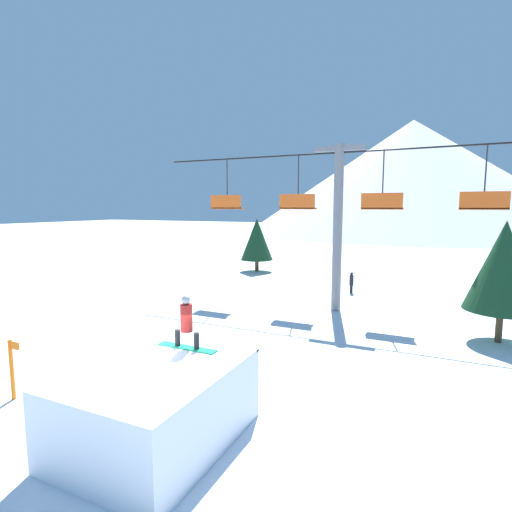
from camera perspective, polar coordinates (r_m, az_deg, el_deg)
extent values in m
plane|color=white|center=(10.36, -17.77, -22.14)|extent=(220.00, 220.00, 0.00)
cone|color=silver|center=(84.73, 21.30, 10.48)|extent=(63.87, 63.87, 21.52)
cube|color=white|center=(9.26, -13.95, -19.93)|extent=(2.98, 3.83, 1.66)
cube|color=silver|center=(10.34, -7.40, -12.03)|extent=(2.98, 0.10, 0.06)
cube|color=#1E9E6B|center=(9.85, -9.82, -12.77)|extent=(1.55, 0.26, 0.03)
cylinder|color=black|center=(9.94, -11.15, -11.37)|extent=(0.13, 0.13, 0.38)
cylinder|color=black|center=(9.64, -8.50, -11.90)|extent=(0.13, 0.13, 0.38)
cylinder|color=red|center=(9.63, -9.91, -8.70)|extent=(0.28, 0.28, 0.66)
sphere|color=#B2B2B7|center=(9.53, -9.97, -6.17)|extent=(0.22, 0.22, 0.22)
cylinder|color=slate|center=(19.36, 11.57, 3.79)|extent=(0.45, 0.45, 7.89)
cube|color=slate|center=(19.51, 11.85, 14.84)|extent=(2.40, 0.24, 0.24)
cylinder|color=black|center=(19.49, 11.84, 14.25)|extent=(18.76, 0.08, 0.08)
cylinder|color=#28282D|center=(21.57, -4.14, 10.23)|extent=(0.06, 0.06, 2.58)
cube|color=#E05619|center=(21.54, -4.11, 6.80)|extent=(1.80, 0.44, 0.08)
cube|color=#E05619|center=(21.39, -4.36, 7.74)|extent=(1.80, 0.08, 0.70)
cylinder|color=#28282D|center=(19.93, 6.07, 10.47)|extent=(0.06, 0.06, 2.58)
cube|color=#E05619|center=(19.89, 6.02, 6.76)|extent=(1.80, 0.44, 0.08)
cube|color=#E05619|center=(19.72, 5.86, 7.78)|extent=(1.80, 0.08, 0.70)
cylinder|color=#28282D|center=(18.99, 17.69, 10.35)|extent=(0.06, 0.06, 2.58)
cube|color=#E05619|center=(18.95, 17.55, 6.46)|extent=(1.80, 0.44, 0.08)
cube|color=#E05619|center=(18.78, 17.51, 7.53)|extent=(1.80, 0.08, 0.70)
cylinder|color=#28282D|center=(18.87, 29.95, 9.78)|extent=(0.06, 0.06, 2.58)
cube|color=#E05619|center=(18.83, 29.71, 5.87)|extent=(1.80, 0.44, 0.08)
cube|color=#E05619|center=(18.65, 29.82, 6.94)|extent=(1.80, 0.08, 0.70)
cylinder|color=#4C3823|center=(17.48, 31.40, -8.56)|extent=(0.24, 0.24, 1.21)
cone|color=#14381E|center=(17.05, 31.88, -1.20)|extent=(2.61, 2.61, 3.31)
cylinder|color=#4C3823|center=(30.96, 0.12, -1.37)|extent=(0.29, 0.29, 0.92)
cone|color=#14381E|center=(30.73, 0.12, 2.42)|extent=(2.48, 2.48, 3.19)
cylinder|color=orange|center=(12.48, -31.52, -13.69)|extent=(0.10, 0.10, 1.60)
cube|color=orange|center=(12.12, -31.25, -10.88)|extent=(0.36, 0.02, 0.20)
cylinder|color=black|center=(23.97, 13.45, -4.63)|extent=(0.17, 0.17, 0.45)
cylinder|color=black|center=(23.87, 13.48, -3.39)|extent=(0.24, 0.24, 0.60)
sphere|color=#232328|center=(23.81, 13.51, -2.47)|extent=(0.18, 0.18, 0.18)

